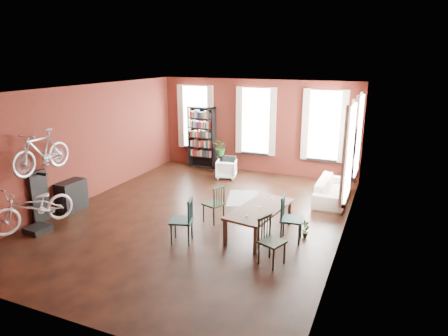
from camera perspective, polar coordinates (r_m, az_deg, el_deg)
The scene contains 19 objects.
room at distance 10.09m, azimuth -1.02°, elevation 5.36°, with size 9.00×9.04×3.22m.
dining_table at distance 9.18m, azimuth 5.08°, elevation -7.59°, with size 0.87×1.91×0.65m, color #48372B.
dining_chair_a at distance 8.79m, azimuth -6.09°, elevation -7.46°, with size 0.47×0.47×1.01m, color #1B3C39.
dining_chair_b at distance 9.80m, azimuth -1.49°, elevation -5.10°, with size 0.43×0.43×0.94m, color black.
dining_chair_c at distance 7.93m, azimuth 6.86°, elevation -10.40°, with size 0.44×0.44×0.96m, color black.
dining_chair_d at distance 8.91m, azimuth 9.63°, elevation -7.21°, with size 0.48×0.48×1.03m, color #1B3C3C.
bookshelf at distance 14.50m, azimuth -3.18°, elevation 4.39°, with size 1.00×0.32×2.20m, color black.
white_armchair at distance 13.32m, azimuth 0.34°, elevation -0.02°, with size 0.64×0.60×0.66m, color white.
cream_sofa at distance 11.67m, azimuth 15.33°, elevation -2.51°, with size 2.08×0.61×0.81m, color beige.
striped_rug at distance 11.51m, azimuth 2.73°, elevation -4.33°, with size 0.85×1.37×0.01m, color black.
bike_trainer at distance 10.32m, azimuth -25.09°, elevation -7.95°, with size 0.47×0.47×0.14m, color black.
bike_wall_rack at distance 10.70m, azimuth -24.84°, elevation -3.76°, with size 0.16×0.60×1.30m, color black.
console_table at distance 11.27m, azimuth -20.94°, elevation -3.71°, with size 0.40×0.80×0.80m, color black.
plant_stand at distance 14.05m, azimuth -0.60°, elevation 0.63°, with size 0.28×0.28×0.57m, color black.
plant_by_sofa at distance 12.79m, azimuth 17.32°, elevation -2.36°, with size 0.33×0.60×0.27m, color #2E6327.
plant_small at distance 9.31m, azimuth 11.47°, elevation -9.23°, with size 0.21×0.41×0.15m, color #2A5120.
bicycle_floor at distance 9.98m, azimuth -25.86°, elevation -2.67°, with size 0.65×0.98×1.87m, color beige.
bicycle_hung at distance 10.15m, azimuth -24.84°, elevation 3.94°, with size 0.47×1.00×1.66m, color #A5A8AD.
plant_on_stand at distance 13.94m, azimuth -0.45°, elevation 2.67°, with size 0.53×0.58×0.46m, color #245823.
Camera 1 is at (4.31, -8.43, 3.97)m, focal length 32.00 mm.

